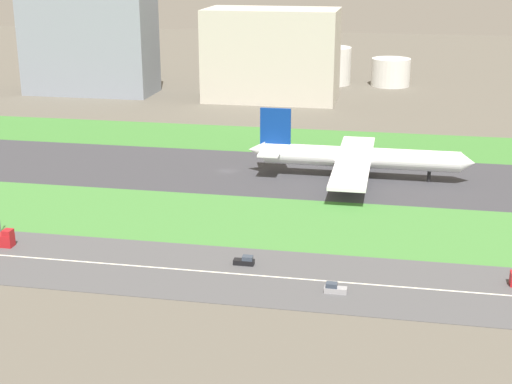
# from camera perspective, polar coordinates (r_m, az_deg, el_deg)

# --- Properties ---
(ground_plane) EXTENTS (800.00, 800.00, 0.00)m
(ground_plane) POSITION_cam_1_polar(r_m,az_deg,el_deg) (226.54, -2.21, 1.59)
(ground_plane) COLOR #5B564C
(runway) EXTENTS (280.00, 46.00, 0.10)m
(runway) POSITION_cam_1_polar(r_m,az_deg,el_deg) (226.52, -2.21, 1.60)
(runway) COLOR #38383D
(runway) RESTS_ON ground_plane
(grass_median_north) EXTENTS (280.00, 36.00, 0.10)m
(grass_median_north) POSITION_cam_1_polar(r_m,az_deg,el_deg) (265.24, -0.22, 4.05)
(grass_median_north) COLOR #3D7A33
(grass_median_north) RESTS_ON ground_plane
(grass_median_south) EXTENTS (280.00, 36.00, 0.10)m
(grass_median_south) POSITION_cam_1_polar(r_m,az_deg,el_deg) (188.78, -5.00, -1.85)
(grass_median_south) COLOR #427F38
(grass_median_south) RESTS_ON ground_plane
(highway) EXTENTS (280.00, 28.00, 0.10)m
(highway) POSITION_cam_1_polar(r_m,az_deg,el_deg) (160.44, -8.08, -5.65)
(highway) COLOR #4C4C4F
(highway) RESTS_ON ground_plane
(highway_centerline) EXTENTS (266.00, 0.50, 0.01)m
(highway_centerline) POSITION_cam_1_polar(r_m,az_deg,el_deg) (160.42, -8.08, -5.63)
(highway_centerline) COLOR silver
(highway_centerline) RESTS_ON highway
(airliner) EXTENTS (65.00, 56.00, 19.70)m
(airliner) POSITION_cam_1_polar(r_m,az_deg,el_deg) (219.66, 7.49, 2.61)
(airliner) COLOR white
(airliner) RESTS_ON runway
(car_1) EXTENTS (4.40, 1.80, 2.00)m
(car_1) POSITION_cam_1_polar(r_m,az_deg,el_deg) (148.08, 5.96, -7.28)
(car_1) COLOR #99999E
(car_1) RESTS_ON highway
(car_2) EXTENTS (4.40, 1.80, 2.00)m
(car_2) POSITION_cam_1_polar(r_m,az_deg,el_deg) (159.67, -0.85, -5.24)
(car_2) COLOR black
(car_2) RESTS_ON highway
(terminal_building) EXTENTS (58.08, 25.78, 44.22)m
(terminal_building) POSITION_cam_1_polar(r_m,az_deg,el_deg) (356.70, -12.47, 10.84)
(terminal_building) COLOR gray
(terminal_building) RESTS_ON ground_plane
(hangar_building) EXTENTS (57.22, 31.68, 39.31)m
(hangar_building) POSITION_cam_1_polar(r_m,az_deg,el_deg) (333.27, 1.21, 10.35)
(hangar_building) COLOR beige
(hangar_building) RESTS_ON ground_plane
(fuel_tank_west) EXTENTS (25.14, 25.14, 12.28)m
(fuel_tank_west) POSITION_cam_1_polar(r_m,az_deg,el_deg) (381.40, 0.31, 9.27)
(fuel_tank_west) COLOR silver
(fuel_tank_west) RESTS_ON ground_plane
(fuel_tank_centre) EXTENTS (21.63, 21.63, 17.94)m
(fuel_tank_centre) POSITION_cam_1_polar(r_m,az_deg,el_deg) (376.29, 5.53, 9.51)
(fuel_tank_centre) COLOR silver
(fuel_tank_centre) RESTS_ON ground_plane
(fuel_tank_east) EXTENTS (18.64, 18.64, 13.25)m
(fuel_tank_east) POSITION_cam_1_polar(r_m,az_deg,el_deg) (375.08, 10.16, 8.92)
(fuel_tank_east) COLOR silver
(fuel_tank_east) RESTS_ON ground_plane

